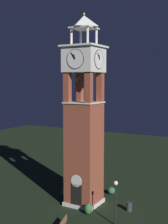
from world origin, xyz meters
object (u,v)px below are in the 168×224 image
Objects in this scene: clock_tower at (84,126)px; lamp_post at (116,194)px; park_bench at (62,224)px; trash_bin at (129,207)px.

clock_tower is 4.82× the size of lamp_post.
park_bench is 0.46× the size of lamp_post.
park_bench is (1.16, -5.42, -6.81)m from clock_tower.
trash_bin is (-0.11, 3.18, -2.13)m from lamp_post.
clock_tower is 7.00m from lamp_post.
park_bench is 2.07× the size of trash_bin.
clock_tower is at bearing 148.75° from lamp_post.
clock_tower is 8.78m from park_bench.
clock_tower reaches higher than lamp_post.
park_bench is at bearing -139.54° from lamp_post.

